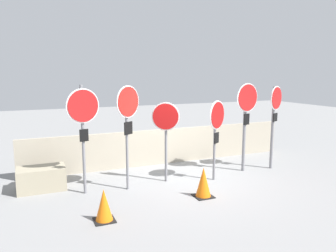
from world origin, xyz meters
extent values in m
plane|color=gray|center=(0.00, 0.00, 0.00)|extent=(40.00, 40.00, 0.00)
cube|color=#A89E89|center=(0.00, 1.77, 0.55)|extent=(8.59, 0.12, 1.09)
cylinder|color=slate|center=(-2.76, 0.09, 1.28)|extent=(0.07, 0.07, 2.56)
cylinder|color=white|center=(-2.74, 0.03, 2.09)|extent=(0.77, 0.23, 0.79)
cylinder|color=red|center=(-2.74, 0.02, 2.09)|extent=(0.71, 0.21, 0.73)
cube|color=black|center=(-2.74, 0.03, 1.41)|extent=(0.21, 0.08, 0.28)
cylinder|color=slate|center=(-1.75, -0.04, 1.17)|extent=(0.06, 0.06, 2.35)
cylinder|color=white|center=(-1.72, -0.09, 2.16)|extent=(0.66, 0.42, 0.76)
cylinder|color=red|center=(-1.71, -0.10, 2.16)|extent=(0.61, 0.39, 0.70)
cube|color=black|center=(-1.72, -0.09, 1.53)|extent=(0.24, 0.16, 0.30)
cylinder|color=slate|center=(-0.65, 0.15, 1.01)|extent=(0.07, 0.07, 2.02)
cylinder|color=white|center=(-0.68, 0.10, 1.73)|extent=(0.63, 0.40, 0.72)
cylinder|color=red|center=(-0.69, 0.08, 1.73)|extent=(0.58, 0.37, 0.66)
cylinder|color=slate|center=(0.57, -0.25, 0.99)|extent=(0.07, 0.07, 1.98)
cylinder|color=white|center=(0.60, -0.30, 1.75)|extent=(0.65, 0.41, 0.75)
cylinder|color=#AD0F0F|center=(0.61, -0.31, 1.75)|extent=(0.60, 0.38, 0.69)
cube|color=black|center=(0.60, -0.30, 1.15)|extent=(0.20, 0.14, 0.28)
cylinder|color=slate|center=(1.79, 0.12, 1.22)|extent=(0.09, 0.09, 2.45)
cylinder|color=white|center=(1.80, 0.06, 2.14)|extent=(0.79, 0.18, 0.81)
cylinder|color=red|center=(1.81, 0.04, 2.14)|extent=(0.74, 0.17, 0.75)
cube|color=black|center=(1.80, 0.06, 1.53)|extent=(0.22, 0.07, 0.32)
cylinder|color=slate|center=(2.70, 0.00, 1.22)|extent=(0.09, 0.09, 2.44)
cylinder|color=white|center=(2.73, -0.06, 2.11)|extent=(0.64, 0.32, 0.69)
cylinder|color=red|center=(2.74, -0.07, 2.11)|extent=(0.58, 0.29, 0.63)
cube|color=black|center=(2.73, -0.06, 1.55)|extent=(0.25, 0.14, 0.24)
cube|color=black|center=(-0.29, -1.21, 0.01)|extent=(0.42, 0.42, 0.02)
cone|color=orange|center=(-0.29, -1.21, 0.36)|extent=(0.35, 0.35, 0.67)
cube|color=black|center=(-2.67, -1.56, 0.01)|extent=(0.40, 0.40, 0.02)
cone|color=orange|center=(-2.67, -1.56, 0.33)|extent=(0.33, 0.33, 0.61)
cube|color=#9E937A|center=(-3.69, 0.76, 0.28)|extent=(1.12, 0.69, 0.56)
camera|label=1|loc=(-3.90, -7.50, 2.81)|focal=35.00mm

